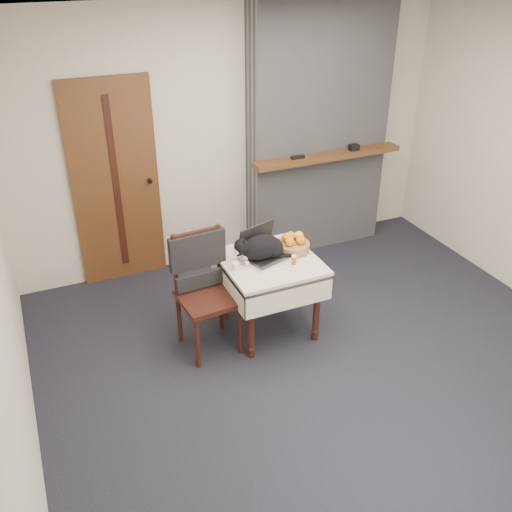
{
  "coord_description": "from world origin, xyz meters",
  "views": [
    {
      "loc": [
        -1.99,
        -3.19,
        3.05
      ],
      "look_at": [
        -0.39,
        0.49,
        0.8
      ],
      "focal_mm": 40.0,
      "sensor_mm": 36.0,
      "label": 1
    }
  ],
  "objects": [
    {
      "name": "ground",
      "position": [
        0.0,
        0.0,
        0.0
      ],
      "size": [
        4.5,
        4.5,
        0.0
      ],
      "primitive_type": "plane",
      "color": "black",
      "rests_on": "ground"
    },
    {
      "name": "room_shell",
      "position": [
        0.0,
        0.46,
        1.76
      ],
      "size": [
        4.52,
        4.01,
        2.61
      ],
      "color": "beige",
      "rests_on": "ground"
    },
    {
      "name": "door",
      "position": [
        -1.2,
        1.97,
        1.0
      ],
      "size": [
        0.82,
        0.1,
        2.0
      ],
      "color": "brown",
      "rests_on": "ground"
    },
    {
      "name": "chimney",
      "position": [
        0.9,
        1.85,
        1.3
      ],
      "size": [
        1.62,
        0.48,
        2.6
      ],
      "color": "gray",
      "rests_on": "ground"
    },
    {
      "name": "side_table",
      "position": [
        -0.24,
        0.54,
        0.59
      ],
      "size": [
        0.78,
        0.78,
        0.7
      ],
      "color": "#38170F",
      "rests_on": "ground"
    },
    {
      "name": "laptop",
      "position": [
        -0.27,
        0.62,
        0.77
      ],
      "size": [
        0.45,
        0.42,
        0.28
      ],
      "rotation": [
        0.0,
        0.0,
        0.32
      ],
      "color": "#B7B7BC",
      "rests_on": "side_table"
    },
    {
      "name": "cat",
      "position": [
        -0.3,
        0.58,
        0.81
      ],
      "size": [
        0.52,
        0.22,
        0.25
      ],
      "rotation": [
        0.0,
        0.0,
        0.02
      ],
      "color": "black",
      "rests_on": "side_table"
    },
    {
      "name": "cream_jar",
      "position": [
        -0.57,
        0.5,
        0.74
      ],
      "size": [
        0.06,
        0.06,
        0.07
      ],
      "primitive_type": "cylinder",
      "color": "white",
      "rests_on": "side_table"
    },
    {
      "name": "pill_bottle",
      "position": [
        -0.09,
        0.4,
        0.74
      ],
      "size": [
        0.04,
        0.04,
        0.08
      ],
      "color": "#B24415",
      "rests_on": "side_table"
    },
    {
      "name": "fruit_basket",
      "position": [
        0.01,
        0.61,
        0.76
      ],
      "size": [
        0.28,
        0.28,
        0.16
      ],
      "color": "#AD6D45",
      "rests_on": "side_table"
    },
    {
      "name": "desk_clutter",
      "position": [
        -0.07,
        0.63,
        0.7
      ],
      "size": [
        0.14,
        0.1,
        0.01
      ],
      "primitive_type": "cube",
      "rotation": [
        0.0,
        0.0,
        0.6
      ],
      "color": "black",
      "rests_on": "side_table"
    },
    {
      "name": "chair",
      "position": [
        -0.81,
        0.61,
        0.65
      ],
      "size": [
        0.5,
        0.49,
        1.03
      ],
      "rotation": [
        0.0,
        0.0,
        0.08
      ],
      "color": "#38170F",
      "rests_on": "ground"
    }
  ]
}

